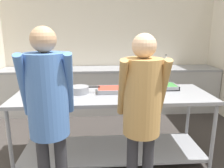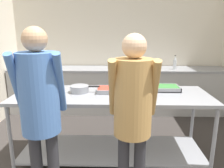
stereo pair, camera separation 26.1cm
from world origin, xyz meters
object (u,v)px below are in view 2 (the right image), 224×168
(broccoli_bowl, at_px, (44,96))
(guest_serving_right, at_px, (40,102))
(sauce_pan, at_px, (80,89))
(plate_stack, at_px, (140,97))
(guest_serving_left, at_px, (133,105))
(water_bottle, at_px, (175,63))
(serving_tray_roast, at_px, (111,90))
(serving_tray_vegetables, at_px, (164,88))

(broccoli_bowl, bearing_deg, guest_serving_right, -74.69)
(sauce_pan, xyz_separation_m, plate_stack, (0.74, -0.29, -0.02))
(broccoli_bowl, bearing_deg, guest_serving_left, -28.65)
(guest_serving_right, bearing_deg, water_bottle, 53.94)
(broccoli_bowl, distance_m, water_bottle, 2.73)
(broccoli_bowl, distance_m, serving_tray_roast, 0.82)
(broccoli_bowl, distance_m, guest_serving_right, 0.59)
(broccoli_bowl, height_order, guest_serving_left, guest_serving_left)
(water_bottle, bearing_deg, sauce_pan, -134.97)
(sauce_pan, height_order, serving_tray_vegetables, sauce_pan)
(plate_stack, relative_size, guest_serving_right, 0.14)
(sauce_pan, relative_size, plate_stack, 1.57)
(serving_tray_roast, height_order, serving_tray_vegetables, same)
(sauce_pan, xyz_separation_m, guest_serving_left, (0.62, -0.84, 0.08))
(guest_serving_right, bearing_deg, sauce_pan, 77.22)
(guest_serving_right, bearing_deg, serving_tray_vegetables, 38.03)
(broccoli_bowl, xyz_separation_m, sauce_pan, (0.35, 0.31, 0.00))
(guest_serving_right, relative_size, water_bottle, 6.16)
(plate_stack, distance_m, serving_tray_vegetables, 0.56)
(serving_tray_vegetables, bearing_deg, plate_stack, -129.34)
(serving_tray_vegetables, distance_m, guest_serving_right, 1.64)
(serving_tray_roast, relative_size, serving_tray_vegetables, 0.90)
(plate_stack, xyz_separation_m, serving_tray_vegetables, (0.35, 0.43, -0.00))
(plate_stack, xyz_separation_m, guest_serving_left, (-0.12, -0.55, 0.10))
(serving_tray_roast, xyz_separation_m, plate_stack, (0.34, -0.32, 0.00))
(plate_stack, bearing_deg, water_bottle, 65.48)
(guest_serving_right, bearing_deg, broccoli_bowl, 105.31)
(water_bottle, bearing_deg, guest_serving_right, -126.06)
(plate_stack, relative_size, water_bottle, 0.87)
(plate_stack, relative_size, guest_serving_left, 0.15)
(guest_serving_left, height_order, water_bottle, guest_serving_left)
(plate_stack, xyz_separation_m, guest_serving_right, (-0.93, -0.57, 0.13))
(plate_stack, distance_m, guest_serving_right, 1.10)
(broccoli_bowl, xyz_separation_m, water_bottle, (1.95, 1.91, 0.10))
(sauce_pan, xyz_separation_m, serving_tray_roast, (0.40, 0.03, -0.02))
(serving_tray_roast, height_order, plate_stack, plate_stack)
(guest_serving_left, bearing_deg, water_bottle, 68.07)
(sauce_pan, distance_m, guest_serving_left, 1.04)
(broccoli_bowl, height_order, plate_stack, broccoli_bowl)
(sauce_pan, relative_size, serving_tray_vegetables, 0.94)
(serving_tray_roast, distance_m, serving_tray_vegetables, 0.70)
(broccoli_bowl, height_order, sauce_pan, broccoli_bowl)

